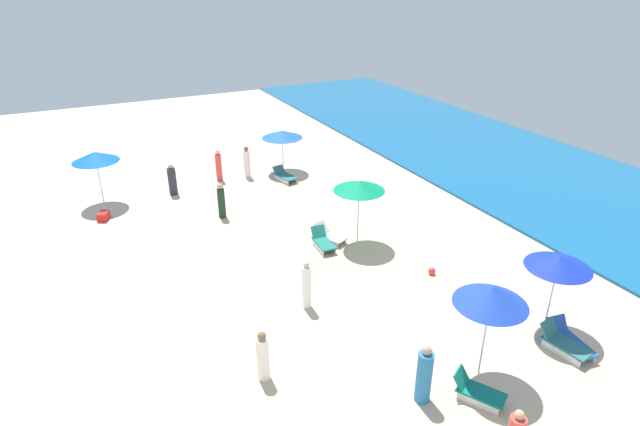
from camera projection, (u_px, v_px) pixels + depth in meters
name	position (u px, v px, depth m)	size (l,w,h in m)	color
ground_plane	(11.00, 352.00, 14.88)	(60.00, 60.00, 0.00)	beige
ocean	(593.00, 198.00, 24.60)	(60.00, 11.31, 0.12)	#165F94
umbrella_0	(282.00, 134.00, 27.21)	(2.16, 2.16, 2.24)	silver
lounge_chair_0_0	(285.00, 176.00, 26.72)	(1.53, 0.92, 0.64)	silver
umbrella_1	(95.00, 157.00, 23.26)	(2.06, 2.06, 2.51)	silver
umbrella_2	(359.00, 186.00, 19.83)	(2.00, 2.00, 2.63)	silver
lounge_chair_2_0	(330.00, 236.00, 20.80)	(1.41, 1.09, 0.70)	silver
lounge_chair_2_1	(323.00, 242.00, 20.32)	(1.38, 0.67, 0.69)	silver
umbrella_3	(491.00, 295.00, 13.04)	(1.90, 1.90, 2.81)	silver
lounge_chair_3_0	(478.00, 391.00, 13.15)	(1.40, 1.14, 0.69)	silver
umbrella_4	(559.00, 262.00, 14.97)	(1.90, 1.90, 2.47)	silver
lounge_chair_4_0	(564.00, 343.00, 14.82)	(1.50, 0.87, 0.73)	silver
lounge_chair_4_1	(569.00, 341.00, 14.95)	(1.57, 0.87, 0.68)	silver
beachgoer_0	(263.00, 357.00, 13.66)	(0.46, 0.46, 1.51)	white
beachgoer_1	(219.00, 166.00, 26.51)	(0.41, 0.41, 1.64)	#EC4549
beachgoer_3	(247.00, 163.00, 26.93)	(0.46, 0.46, 1.67)	white
beachgoer_4	(172.00, 181.00, 24.92)	(0.56, 0.56, 1.54)	#2D2C3D
beachgoer_5	(424.00, 376.00, 12.93)	(0.51, 0.51, 1.70)	#2B7AB8
beachgoer_6	(221.00, 201.00, 22.58)	(0.45, 0.45, 1.59)	#1C3526
beachgoer_7	(307.00, 286.00, 16.55)	(0.35, 0.35, 1.68)	white
cooler_box_0	(104.00, 216.00, 22.58)	(0.56, 0.38, 0.35)	red
beach_ball_1	(432.00, 271.00, 18.60)	(0.26, 0.26, 0.26)	red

